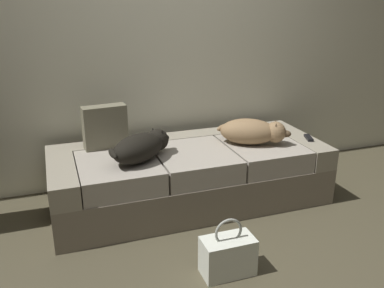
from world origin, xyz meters
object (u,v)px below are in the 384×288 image
Objects in this scene: dog_dark at (142,147)px; dog_tan at (253,132)px; couch at (190,175)px; throw_pillow at (105,127)px; tv_remote at (309,138)px; handbag at (228,255)px.

dog_tan is at bearing 2.83° from dog_dark.
couch is 3.95× the size of dog_dark.
dog_dark is at bearing -60.05° from throw_pillow.
dog_dark is 3.69× the size of tv_remote.
dog_tan is (0.51, -0.08, 0.34)m from couch.
dog_tan is 0.52m from tv_remote.
throw_pillow is at bearing 119.95° from dog_dark.
dog_tan is (0.93, 0.05, 0.00)m from dog_dark.
couch is at bearing 16.62° from dog_dark.
dog_dark is 0.42m from throw_pillow.
throw_pillow reaches higher than dog_tan.
dog_dark is 1.63× the size of throw_pillow.
tv_remote is at bearing 37.26° from handbag.
dog_dark reaches higher than tv_remote.
couch is 0.55m from dog_dark.
couch is 5.77× the size of handbag.
dog_tan is at bearing -8.62° from couch.
tv_remote is 0.40× the size of handbag.
dog_dark is at bearing -163.38° from couch.
dog_dark is (-0.42, -0.12, 0.34)m from couch.
tv_remote is at bearing -0.27° from dog_dark.
dog_tan reaches higher than handbag.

